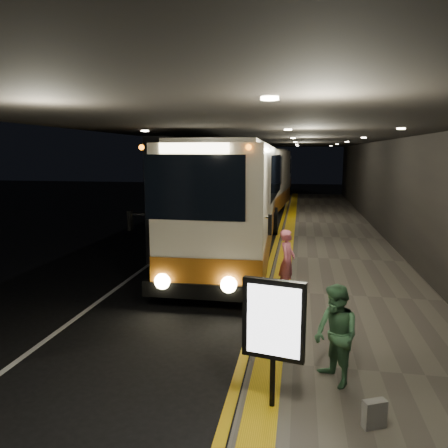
% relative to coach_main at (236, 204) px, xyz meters
% --- Properties ---
extents(ground, '(90.00, 90.00, 0.00)m').
position_rel_coach_main_xyz_m(ground, '(-0.93, -5.67, -1.96)').
color(ground, black).
extents(lane_line_white, '(0.12, 50.00, 0.01)m').
position_rel_coach_main_xyz_m(lane_line_white, '(-2.73, -0.67, -1.95)').
color(lane_line_white, silver).
rests_on(lane_line_white, ground).
extents(kerb_stripe_yellow, '(0.18, 50.00, 0.01)m').
position_rel_coach_main_xyz_m(kerb_stripe_yellow, '(1.42, -0.67, -1.95)').
color(kerb_stripe_yellow, gold).
rests_on(kerb_stripe_yellow, ground).
extents(sidewalk, '(4.50, 50.00, 0.15)m').
position_rel_coach_main_xyz_m(sidewalk, '(3.82, -0.67, -1.88)').
color(sidewalk, '#514C44').
rests_on(sidewalk, ground).
extents(tactile_strip, '(0.50, 50.00, 0.01)m').
position_rel_coach_main_xyz_m(tactile_strip, '(1.92, -0.67, -1.80)').
color(tactile_strip, gold).
rests_on(tactile_strip, sidewalk).
extents(terminal_wall, '(0.10, 50.00, 6.00)m').
position_rel_coach_main_xyz_m(terminal_wall, '(6.07, -0.67, 1.04)').
color(terminal_wall, black).
rests_on(terminal_wall, ground).
extents(support_columns, '(0.80, 24.80, 4.40)m').
position_rel_coach_main_xyz_m(support_columns, '(-2.43, -1.67, 0.24)').
color(support_columns, black).
rests_on(support_columns, ground).
extents(canopy, '(9.00, 50.00, 0.40)m').
position_rel_coach_main_xyz_m(canopy, '(1.57, -0.67, 2.64)').
color(canopy, black).
rests_on(canopy, support_columns).
extents(coach_main, '(3.18, 13.17, 4.08)m').
position_rel_coach_main_xyz_m(coach_main, '(0.00, 0.00, 0.00)').
color(coach_main, beige).
rests_on(coach_main, ground).
extents(coach_second, '(3.42, 12.79, 3.98)m').
position_rel_coach_main_xyz_m(coach_second, '(-0.10, 10.40, -0.05)').
color(coach_second, beige).
rests_on(coach_second, ground).
extents(coach_third, '(2.45, 11.30, 3.54)m').
position_rel_coach_main_xyz_m(coach_third, '(0.14, 26.13, -0.26)').
color(coach_third, beige).
rests_on(coach_third, ground).
extents(passenger_boarding, '(0.55, 0.70, 1.69)m').
position_rel_coach_main_xyz_m(passenger_boarding, '(2.10, -4.71, -0.96)').
color(passenger_boarding, '#C35B6E').
rests_on(passenger_boarding, sidewalk).
extents(passenger_waiting_green, '(0.83, 0.93, 1.64)m').
position_rel_coach_main_xyz_m(passenger_waiting_green, '(3.02, -9.36, -0.99)').
color(passenger_waiting_green, '#3F724B').
rests_on(passenger_waiting_green, sidewalk).
extents(bag_polka, '(0.35, 0.26, 0.39)m').
position_rel_coach_main_xyz_m(bag_polka, '(3.47, -10.45, -1.61)').
color(bag_polka, black).
rests_on(bag_polka, sidewalk).
extents(info_sign, '(0.92, 0.29, 1.94)m').
position_rel_coach_main_xyz_m(info_sign, '(2.07, -10.20, -0.50)').
color(info_sign, black).
rests_on(info_sign, sidewalk).
extents(stanchion_post, '(0.05, 0.05, 1.18)m').
position_rel_coach_main_xyz_m(stanchion_post, '(1.82, -8.18, -1.22)').
color(stanchion_post, black).
rests_on(stanchion_post, sidewalk).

